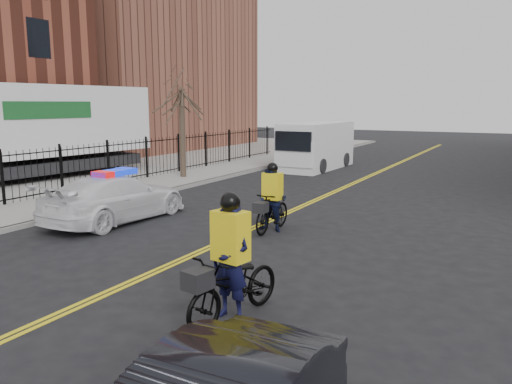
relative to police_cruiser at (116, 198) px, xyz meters
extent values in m
plane|color=black|center=(4.20, -2.01, -0.74)|extent=(120.00, 120.00, 0.00)
cube|color=yellow|center=(4.12, 5.99, -0.73)|extent=(0.10, 60.00, 0.01)
cube|color=yellow|center=(4.28, 5.99, -0.73)|extent=(0.10, 60.00, 0.01)
cube|color=gray|center=(-3.30, 5.99, -0.66)|extent=(3.00, 60.00, 0.15)
cube|color=gray|center=(-1.80, 5.99, -0.66)|extent=(0.20, 60.00, 0.15)
cube|color=gray|center=(-13.80, 5.99, -0.73)|extent=(18.00, 60.00, 0.02)
cube|color=brown|center=(-18.80, 21.99, 6.26)|extent=(14.00, 18.00, 14.00)
cylinder|color=#3C2D23|center=(-3.40, 7.99, 1.41)|extent=(0.28, 0.28, 4.00)
imported|color=white|center=(0.00, 0.00, -0.01)|extent=(2.14, 5.06, 1.46)
cube|color=#0C26CC|center=(0.00, 0.00, 0.80)|extent=(0.63, 1.35, 0.16)
cube|color=white|center=(0.63, 15.13, 0.55)|extent=(2.38, 6.10, 2.58)
cube|color=white|center=(0.57, 12.50, 0.33)|extent=(2.21, 0.95, 1.35)
cube|color=black|center=(0.56, 12.05, 1.00)|extent=(2.02, 0.16, 1.01)
cylinder|color=black|center=(-0.48, 13.36, -0.34)|extent=(0.30, 0.79, 0.78)
cylinder|color=black|center=(1.65, 13.31, -0.34)|extent=(0.30, 0.79, 0.78)
cylinder|color=black|center=(-0.40, 16.95, -0.34)|extent=(0.30, 0.79, 0.78)
cylinder|color=black|center=(1.73, 16.90, -0.34)|extent=(0.30, 0.79, 0.78)
cube|color=white|center=(-9.80, 3.51, 2.11)|extent=(4.27, 14.72, 3.35)
cube|color=black|center=(-9.80, 3.51, -0.12)|extent=(3.72, 13.56, 0.56)
cylinder|color=black|center=(-9.22, 9.62, -0.12)|extent=(0.13, 0.13, 1.23)
cube|color=#195926|center=(-8.23, 4.48, 2.61)|extent=(0.44, 4.45, 0.78)
imported|color=black|center=(6.91, -4.42, -0.15)|extent=(1.14, 2.34, 1.18)
imported|color=black|center=(6.91, -4.42, 0.28)|extent=(0.81, 0.60, 2.02)
cube|color=yellow|center=(6.91, -4.42, 0.72)|extent=(0.63, 0.48, 0.85)
sphere|color=black|center=(6.91, -4.42, 1.30)|extent=(0.34, 0.34, 0.34)
cube|color=black|center=(6.78, -5.20, 0.18)|extent=(0.43, 0.47, 0.31)
imported|color=black|center=(4.85, 1.21, -0.14)|extent=(0.57, 1.98, 1.19)
imported|color=black|center=(4.85, 1.21, 0.18)|extent=(0.89, 0.70, 1.83)
cube|color=yellow|center=(4.85, 1.21, 0.58)|extent=(0.52, 0.36, 0.77)
sphere|color=black|center=(4.85, 1.21, 1.11)|extent=(0.31, 0.31, 0.31)
cube|color=black|center=(4.85, 0.50, 0.09)|extent=(0.33, 0.38, 0.28)
camera|label=1|loc=(11.16, -11.31, 2.90)|focal=35.00mm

